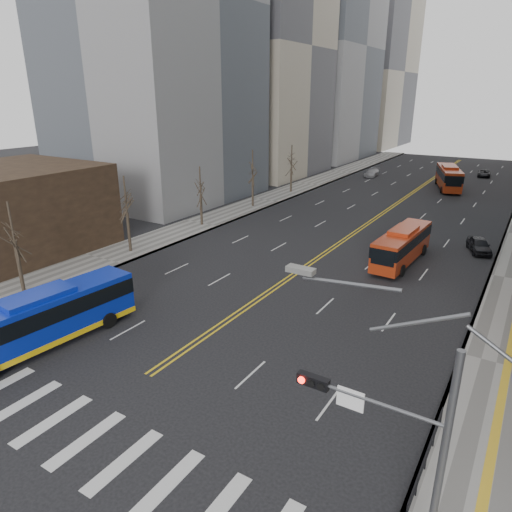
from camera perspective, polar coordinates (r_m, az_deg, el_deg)
ground at (r=23.76m, az=-22.33°, el=-19.45°), size 220.00×220.00×0.00m
sidewalk_left at (r=65.38m, az=1.10°, el=6.99°), size 5.00×130.00×0.15m
crosswalk at (r=23.76m, az=-22.33°, el=-19.43°), size 26.70×4.00×0.01m
centerline at (r=68.33m, az=17.61°, el=6.57°), size 0.55×100.00×0.01m
office_towers at (r=80.50m, az=22.40°, el=25.12°), size 83.00×134.00×58.00m
signal_mast at (r=15.38m, az=17.00°, el=-19.81°), size 5.37×0.37×9.39m
pedestrian_railing at (r=20.94m, az=20.56°, el=-22.35°), size 0.06×6.06×1.02m
street_trees at (r=51.02m, az=4.14°, el=8.83°), size 35.20×47.20×7.60m
blue_bus at (r=30.19m, az=-25.33°, el=-7.09°), size 3.54×11.96×3.44m
red_bus_near at (r=42.68m, az=17.81°, el=1.49°), size 2.92×10.13×3.21m
red_bus_far at (r=79.56m, az=22.95°, el=9.19°), size 5.99×11.90×3.67m
car_white at (r=33.87m, az=-25.00°, el=-6.34°), size 1.47×3.89×1.27m
car_dark_mid at (r=48.69m, az=26.12°, el=1.24°), size 3.03×4.47×1.41m
car_silver at (r=87.67m, az=14.30°, el=10.06°), size 2.12×4.82×1.38m
car_dark_far at (r=94.48m, az=26.64°, el=9.23°), size 2.39×4.63×1.25m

